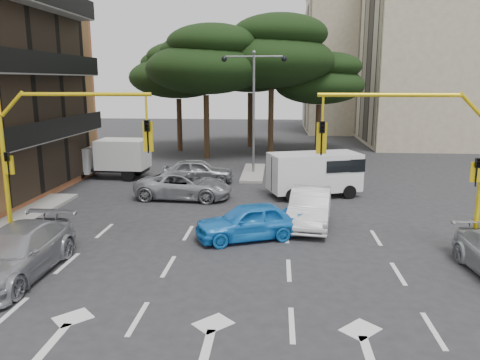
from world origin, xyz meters
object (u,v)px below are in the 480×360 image
Objects in this scene: street_lamp_center at (254,91)px; van_white at (314,174)px; car_blue_compact at (249,221)px; car_white_hatch at (310,207)px; car_silver_wagon at (16,253)px; signal_mast_left at (48,142)px; signal_mast_right at (430,146)px; car_silver_cross_b at (198,171)px; box_truck_a at (109,159)px; car_silver_cross_a at (184,186)px.

street_lamp_center reaches higher than van_white.
car_blue_compact is at bearing -41.11° from van_white.
car_white_hatch reaches higher than car_silver_wagon.
signal_mast_left reaches higher than car_silver_wagon.
signal_mast_right is at bearing -31.24° from car_white_hatch.
street_lamp_center is 6.43m from car_silver_cross_b.
box_truck_a is (-12.54, 3.75, 0.05)m from van_white.
signal_mast_left is 15.65m from street_lamp_center.
car_silver_cross_b is 0.85× the size of box_truck_a.
car_silver_wagon is at bearing 159.12° from car_silver_cross_b.
van_white is at bearing 111.68° from signal_mast_right.
street_lamp_center is at bearing 69.08° from car_silver_wagon.
car_silver_cross_a is 3.91m from car_silver_cross_b.
van_white is (3.04, 7.21, 0.47)m from car_blue_compact.
street_lamp_center reaches higher than box_truck_a.
signal_mast_left is at bearing -103.92° from car_blue_compact.
car_blue_compact reaches higher than car_silver_cross_a.
street_lamp_center is 1.86× the size of car_blue_compact.
car_blue_compact is at bearing 7.86° from signal_mast_left.
car_silver_cross_a is at bearing -128.15° from box_truck_a.
car_silver_cross_a is at bearing 144.85° from signal_mast_right.
car_silver_cross_a is at bearing 72.11° from car_silver_wagon.
car_silver_wagon is at bearing -168.73° from box_truck_a.
street_lamp_center is 1.47× the size of car_silver_wagon.
street_lamp_center reaches higher than car_white_hatch.
signal_mast_right is 1.41× the size of car_silver_cross_b.
signal_mast_right reaches higher than car_silver_cross_b.
street_lamp_center is 18.93m from car_silver_wagon.
van_white is (6.73, -2.79, 0.46)m from car_silver_cross_b.
car_silver_cross_b is 0.90× the size of van_white.
signal_mast_left is at bearing 157.15° from car_silver_cross_a.
car_white_hatch is 11.42m from car_silver_wagon.
car_silver_cross_b is (-6.19, 7.94, -0.05)m from car_white_hatch.
van_white is 0.94× the size of box_truck_a.
street_lamp_center is at bearing 160.42° from car_blue_compact.
street_lamp_center is at bearing -166.83° from van_white.
signal_mast_right is 9.25m from van_white.
box_truck_a is at bearing 99.21° from car_silver_wagon.
signal_mast_left is at bearing 93.84° from car_silver_wagon.
signal_mast_left reaches higher than car_blue_compact.
signal_mast_right reaches higher than car_silver_cross_a.
car_blue_compact is 7.16m from car_silver_cross_a.
car_white_hatch is 0.94× the size of box_truck_a.
box_truck_a reaches higher than car_silver_wagon.
signal_mast_right is 5.79m from car_white_hatch.
car_silver_wagon is at bearing -139.62° from car_white_hatch.
signal_mast_left is at bearing -154.97° from car_white_hatch.
signal_mast_left is 13.48m from van_white.
signal_mast_right is 12.73m from car_silver_cross_a.
signal_mast_left is 1.14× the size of car_silver_wagon.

